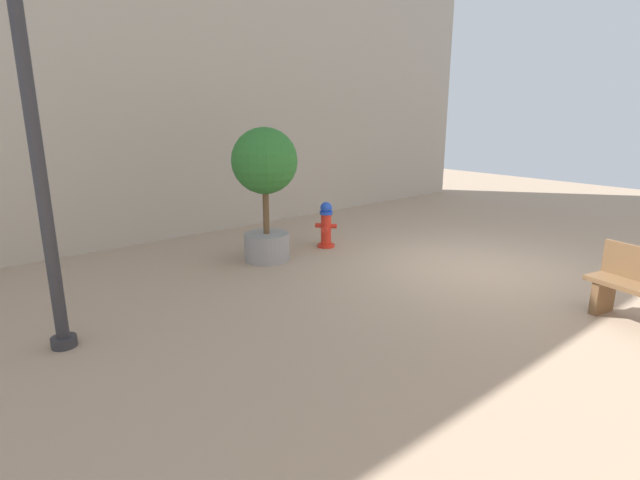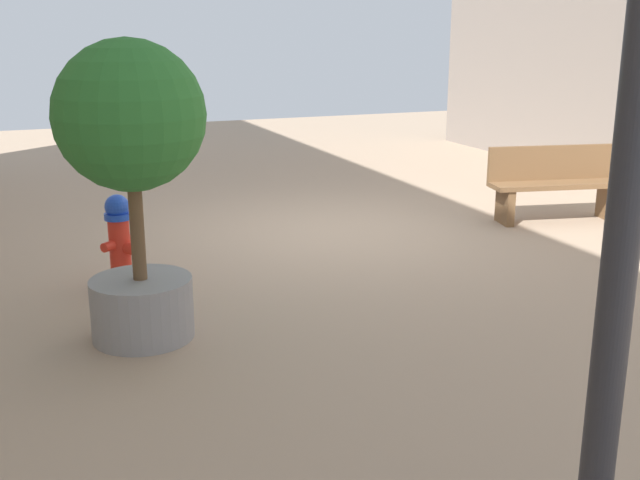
# 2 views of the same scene
# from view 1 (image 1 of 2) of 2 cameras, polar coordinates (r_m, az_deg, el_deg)

# --- Properties ---
(ground_plane) EXTENTS (23.40, 23.40, 0.00)m
(ground_plane) POSITION_cam_1_polar(r_m,az_deg,el_deg) (8.87, 17.67, -3.14)
(ground_plane) COLOR tan
(fire_hydrant) EXTENTS (0.38, 0.39, 0.89)m
(fire_hydrant) POSITION_cam_1_polar(r_m,az_deg,el_deg) (9.67, 0.70, 1.78)
(fire_hydrant) COLOR red
(fire_hydrant) RESTS_ON ground_plane
(planter_tree) EXTENTS (1.14, 1.14, 2.34)m
(planter_tree) POSITION_cam_1_polar(r_m,az_deg,el_deg) (8.67, -6.34, 7.23)
(planter_tree) COLOR gray
(planter_tree) RESTS_ON ground_plane
(street_lamp) EXTENTS (0.36, 0.36, 4.51)m
(street_lamp) POSITION_cam_1_polar(r_m,az_deg,el_deg) (5.94, -30.51, 14.12)
(street_lamp) COLOR #2D2D33
(street_lamp) RESTS_ON ground_plane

